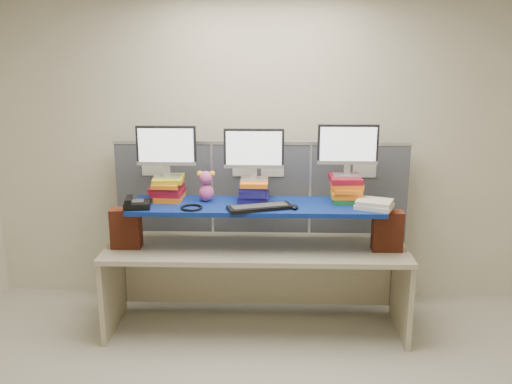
{
  "coord_description": "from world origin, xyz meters",
  "views": [
    {
      "loc": [
        0.14,
        -3.11,
        2.38
      ],
      "look_at": [
        -0.03,
        1.26,
        1.21
      ],
      "focal_mm": 40.0,
      "sensor_mm": 36.0,
      "label": 1
    }
  ],
  "objects_px": {
    "blue_board": "(256,206)",
    "desk_phone": "(136,204)",
    "monitor_left": "(166,148)",
    "monitor_right": "(348,147)",
    "monitor_center": "(254,151)",
    "desk": "(256,264)",
    "keyboard": "(260,207)"
  },
  "relations": [
    {
      "from": "desk",
      "to": "desk_phone",
      "type": "height_order",
      "value": "desk_phone"
    },
    {
      "from": "monitor_left",
      "to": "desk_phone",
      "type": "distance_m",
      "value": 0.51
    },
    {
      "from": "blue_board",
      "to": "monitor_center",
      "type": "distance_m",
      "value": 0.44
    },
    {
      "from": "monitor_center",
      "to": "monitor_right",
      "type": "distance_m",
      "value": 0.75
    },
    {
      "from": "desk",
      "to": "monitor_left",
      "type": "distance_m",
      "value": 1.19
    },
    {
      "from": "monitor_right",
      "to": "keyboard",
      "type": "height_order",
      "value": "monitor_right"
    },
    {
      "from": "monitor_left",
      "to": "monitor_center",
      "type": "distance_m",
      "value": 0.71
    },
    {
      "from": "blue_board",
      "to": "monitor_center",
      "type": "xyz_separation_m",
      "value": [
        -0.02,
        0.12,
        0.43
      ]
    },
    {
      "from": "monitor_left",
      "to": "monitor_center",
      "type": "height_order",
      "value": "monitor_left"
    },
    {
      "from": "monitor_left",
      "to": "blue_board",
      "type": "bearing_deg",
      "value": -9.27
    },
    {
      "from": "desk",
      "to": "blue_board",
      "type": "bearing_deg",
      "value": 179.63
    },
    {
      "from": "monitor_left",
      "to": "monitor_right",
      "type": "bearing_deg",
      "value": 0.0
    },
    {
      "from": "desk_phone",
      "to": "blue_board",
      "type": "bearing_deg",
      "value": -1.26
    },
    {
      "from": "monitor_center",
      "to": "desk_phone",
      "type": "xyz_separation_m",
      "value": [
        -0.91,
        -0.26,
        -0.38
      ]
    },
    {
      "from": "blue_board",
      "to": "desk_phone",
      "type": "distance_m",
      "value": 0.94
    },
    {
      "from": "desk",
      "to": "desk_phone",
      "type": "bearing_deg",
      "value": -171.93
    },
    {
      "from": "desk",
      "to": "monitor_right",
      "type": "height_order",
      "value": "monitor_right"
    },
    {
      "from": "monitor_right",
      "to": "desk_phone",
      "type": "height_order",
      "value": "monitor_right"
    },
    {
      "from": "blue_board",
      "to": "desk_phone",
      "type": "relative_size",
      "value": 8.76
    },
    {
      "from": "desk",
      "to": "blue_board",
      "type": "xyz_separation_m",
      "value": [
        -0.0,
        0.0,
        0.49
      ]
    },
    {
      "from": "monitor_right",
      "to": "desk",
      "type": "bearing_deg",
      "value": -170.76
    },
    {
      "from": "blue_board",
      "to": "keyboard",
      "type": "relative_size",
      "value": 3.82
    },
    {
      "from": "desk",
      "to": "monitor_left",
      "type": "xyz_separation_m",
      "value": [
        -0.73,
        0.11,
        0.94
      ]
    },
    {
      "from": "monitor_left",
      "to": "desk_phone",
      "type": "height_order",
      "value": "monitor_left"
    },
    {
      "from": "monitor_left",
      "to": "keyboard",
      "type": "xyz_separation_m",
      "value": [
        0.76,
        -0.26,
        -0.41
      ]
    },
    {
      "from": "monitor_center",
      "to": "monitor_left",
      "type": "bearing_deg",
      "value": 180.0
    },
    {
      "from": "blue_board",
      "to": "monitor_left",
      "type": "relative_size",
      "value": 4.17
    },
    {
      "from": "monitor_left",
      "to": "monitor_right",
      "type": "xyz_separation_m",
      "value": [
        1.45,
        0.01,
        0.02
      ]
    },
    {
      "from": "desk",
      "to": "monitor_center",
      "type": "height_order",
      "value": "monitor_center"
    },
    {
      "from": "desk",
      "to": "monitor_left",
      "type": "bearing_deg",
      "value": 170.73
    },
    {
      "from": "desk",
      "to": "monitor_right",
      "type": "bearing_deg",
      "value": 9.24
    },
    {
      "from": "monitor_center",
      "to": "desk_phone",
      "type": "relative_size",
      "value": 2.1
    }
  ]
}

